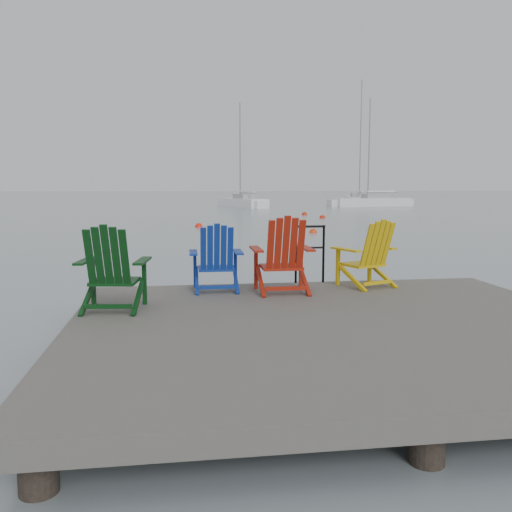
{
  "coord_description": "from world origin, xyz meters",
  "views": [
    {
      "loc": [
        -1.75,
        -5.71,
        2.01
      ],
      "look_at": [
        -0.5,
        3.1,
        0.85
      ],
      "focal_mm": 38.0,
      "sensor_mm": 36.0,
      "label": 1
    }
  ],
  "objects": [
    {
      "name": "dock",
      "position": [
        0.0,
        0.0,
        0.35
      ],
      "size": [
        6.0,
        5.0,
        1.4
      ],
      "color": "#332F2D",
      "rests_on": "ground"
    },
    {
      "name": "chair_red",
      "position": [
        -0.32,
        1.72,
        1.04
      ],
      "size": [
        0.86,
        0.79,
        1.07
      ],
      "rotation": [
        0.0,
        0.0,
        -0.01
      ],
      "color": "#991A0B",
      "rests_on": "dock"
    },
    {
      "name": "buoy_a",
      "position": [
        -0.8,
        21.11,
        0.0
      ],
      "size": [
        0.38,
        0.38,
        0.38
      ],
      "primitive_type": "sphere",
      "color": "red",
      "rests_on": "ground"
    },
    {
      "name": "ground",
      "position": [
        0.0,
        0.0,
        0.0
      ],
      "size": [
        400.0,
        400.0,
        0.0
      ],
      "primitive_type": "plane",
      "color": "gray",
      "rests_on": "ground"
    },
    {
      "name": "chair_yellow",
      "position": [
        1.03,
        1.98,
        1.0
      ],
      "size": [
        0.95,
        0.91,
        0.99
      ],
      "rotation": [
        0.0,
        0.0,
        0.36
      ],
      "color": "gold",
      "rests_on": "dock"
    },
    {
      "name": "sailboat_near",
      "position": [
        4.19,
        45.53,
        0.36
      ],
      "size": [
        4.27,
        7.31,
        10.0
      ],
      "rotation": [
        0.0,
        0.0,
        0.37
      ],
      "color": "white",
      "rests_on": "ground"
    },
    {
      "name": "sailboat_far",
      "position": [
        17.04,
        45.72,
        0.36
      ],
      "size": [
        7.86,
        3.1,
        10.66
      ],
      "rotation": [
        0.0,
        0.0,
        1.72
      ],
      "color": "white",
      "rests_on": "ground"
    },
    {
      "name": "chair_green",
      "position": [
        -2.57,
        0.92,
        1.02
      ],
      "size": [
        0.89,
        0.84,
        1.03
      ],
      "rotation": [
        0.0,
        0.0,
        -0.12
      ],
      "color": "black",
      "rests_on": "dock"
    },
    {
      "name": "buoy_d",
      "position": [
        6.88,
        31.13,
        0.0
      ],
      "size": [
        0.4,
        0.4,
        0.4
      ],
      "primitive_type": "sphere",
      "color": "red",
      "rests_on": "ground"
    },
    {
      "name": "sailboat_mid",
      "position": [
        18.03,
        52.19,
        0.35
      ],
      "size": [
        4.96,
        10.44,
        13.73
      ],
      "rotation": [
        0.0,
        0.0,
        -0.24
      ],
      "color": "white",
      "rests_on": "ground"
    },
    {
      "name": "buoy_c",
      "position": [
        7.15,
        27.35,
        0.0
      ],
      "size": [
        0.37,
        0.37,
        0.37
      ],
      "primitive_type": "sphere",
      "color": "red",
      "rests_on": "ground"
    },
    {
      "name": "handrail",
      "position": [
        0.25,
        2.45,
        1.04
      ],
      "size": [
        0.48,
        0.04,
        0.9
      ],
      "color": "black",
      "rests_on": "dock"
    },
    {
      "name": "chair_blue",
      "position": [
        -1.24,
        1.97,
        0.98
      ],
      "size": [
        0.77,
        0.72,
        0.96
      ],
      "rotation": [
        0.0,
        0.0,
        -0.02
      ],
      "color": "navy",
      "rests_on": "dock"
    },
    {
      "name": "buoy_b",
      "position": [
        3.97,
        17.05,
        0.0
      ],
      "size": [
        0.34,
        0.34,
        0.34
      ],
      "primitive_type": "sphere",
      "color": "red",
      "rests_on": "ground"
    }
  ]
}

